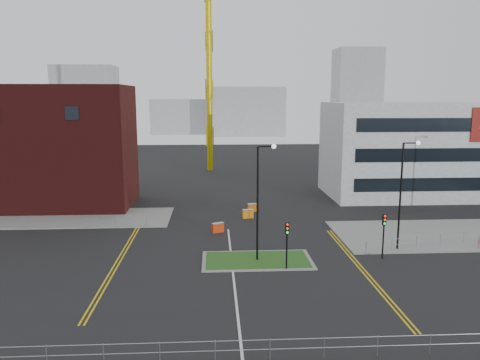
% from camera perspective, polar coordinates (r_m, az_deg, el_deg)
% --- Properties ---
extents(ground, '(200.00, 200.00, 0.00)m').
position_cam_1_polar(ground, '(29.70, -0.41, -15.14)').
color(ground, black).
rests_on(ground, ground).
extents(pavement_left, '(28.00, 8.00, 0.12)m').
position_cam_1_polar(pavement_left, '(53.80, -23.51, -4.33)').
color(pavement_left, slate).
rests_on(pavement_left, ground).
extents(pavement_right, '(24.00, 10.00, 0.12)m').
position_cam_1_polar(pavement_right, '(48.67, 25.68, -5.95)').
color(pavement_right, slate).
rests_on(pavement_right, ground).
extents(island_kerb, '(8.60, 4.60, 0.08)m').
position_cam_1_polar(island_kerb, '(37.20, 2.11, -9.76)').
color(island_kerb, slate).
rests_on(island_kerb, ground).
extents(grass_island, '(8.00, 4.00, 0.12)m').
position_cam_1_polar(grass_island, '(37.19, 2.11, -9.73)').
color(grass_island, '#25531B').
rests_on(grass_island, ground).
extents(brick_building, '(24.20, 10.07, 14.24)m').
position_cam_1_polar(brick_building, '(59.26, -24.69, 3.52)').
color(brick_building, '#421010').
rests_on(brick_building, ground).
extents(office_block, '(25.00, 12.20, 12.00)m').
position_cam_1_polar(office_block, '(65.19, 21.63, 3.50)').
color(office_block, '#A3A5A7').
rests_on(office_block, ground).
extents(tower_crane, '(53.00, 1.81, 39.58)m').
position_cam_1_polar(tower_crane, '(83.27, 0.30, 20.15)').
color(tower_crane, gold).
rests_on(tower_crane, ground).
extents(streetlamp_island, '(1.46, 0.36, 9.18)m').
position_cam_1_polar(streetlamp_island, '(35.76, 2.51, -1.62)').
color(streetlamp_island, black).
rests_on(streetlamp_island, ground).
extents(streetlamp_right_near, '(1.46, 0.36, 9.18)m').
position_cam_1_polar(streetlamp_right_near, '(40.63, 19.31, -0.77)').
color(streetlamp_right_near, black).
rests_on(streetlamp_right_near, ground).
extents(traffic_light_island, '(0.28, 0.33, 3.65)m').
position_cam_1_polar(traffic_light_island, '(34.74, 5.75, -6.86)').
color(traffic_light_island, black).
rests_on(traffic_light_island, ground).
extents(traffic_light_right, '(0.28, 0.33, 3.65)m').
position_cam_1_polar(traffic_light_right, '(38.61, 17.15, -5.53)').
color(traffic_light_right, black).
rests_on(traffic_light_right, ground).
extents(railing_front, '(24.05, 0.05, 1.10)m').
position_cam_1_polar(railing_front, '(24.02, 0.33, -19.54)').
color(railing_front, gray).
rests_on(railing_front, ground).
extents(railing_left, '(6.05, 0.05, 1.10)m').
position_cam_1_polar(railing_left, '(47.40, -14.96, -4.84)').
color(railing_left, gray).
rests_on(railing_left, ground).
extents(railing_right, '(19.05, 5.05, 1.10)m').
position_cam_1_polar(railing_right, '(45.67, 25.60, -6.02)').
color(railing_right, gray).
rests_on(railing_right, ground).
extents(centre_line, '(0.15, 30.00, 0.01)m').
position_cam_1_polar(centre_line, '(31.52, -0.59, -13.59)').
color(centre_line, silver).
rests_on(centre_line, ground).
extents(yellow_left_a, '(0.12, 24.00, 0.01)m').
position_cam_1_polar(yellow_left_a, '(39.71, -14.38, -8.83)').
color(yellow_left_a, gold).
rests_on(yellow_left_a, ground).
extents(yellow_left_b, '(0.12, 24.00, 0.01)m').
position_cam_1_polar(yellow_left_b, '(39.65, -13.95, -8.84)').
color(yellow_left_b, gold).
rests_on(yellow_left_b, ground).
extents(yellow_right_a, '(0.12, 20.00, 0.01)m').
position_cam_1_polar(yellow_right_a, '(36.81, 14.30, -10.35)').
color(yellow_right_a, gold).
rests_on(yellow_right_a, ground).
extents(yellow_right_b, '(0.12, 20.00, 0.01)m').
position_cam_1_polar(yellow_right_b, '(36.90, 14.76, -10.32)').
color(yellow_right_b, gold).
rests_on(yellow_right_b, ground).
extents(skyline_a, '(18.00, 12.00, 22.00)m').
position_cam_1_polar(skyline_a, '(151.87, -18.19, 8.94)').
color(skyline_a, gray).
rests_on(skyline_a, ground).
extents(skyline_b, '(24.00, 12.00, 16.00)m').
position_cam_1_polar(skyline_b, '(157.32, 0.94, 8.36)').
color(skyline_b, gray).
rests_on(skyline_b, ground).
extents(skyline_c, '(14.00, 12.00, 28.00)m').
position_cam_1_polar(skyline_c, '(158.75, 13.99, 10.25)').
color(skyline_c, gray).
rests_on(skyline_c, ground).
extents(skyline_d, '(30.00, 12.00, 12.00)m').
position_cam_1_polar(skyline_d, '(167.11, -5.54, 7.73)').
color(skyline_d, gray).
rests_on(skyline_d, ground).
extents(barrier_left, '(1.17, 0.78, 0.94)m').
position_cam_1_polar(barrier_left, '(44.53, -2.71, -5.77)').
color(barrier_left, red).
rests_on(barrier_left, ground).
extents(barrier_mid, '(1.13, 0.47, 0.92)m').
position_cam_1_polar(barrier_mid, '(52.45, 1.56, -3.34)').
color(barrier_mid, '#C65D0B').
rests_on(barrier_mid, ground).
extents(barrier_right, '(1.18, 0.58, 0.95)m').
position_cam_1_polar(barrier_right, '(49.66, 0.97, -4.08)').
color(barrier_right, orange).
rests_on(barrier_right, ground).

